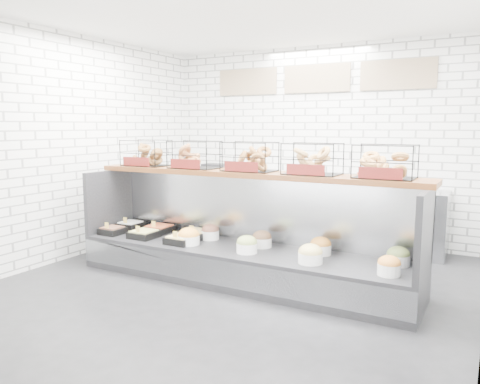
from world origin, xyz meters
The scene contains 5 objects.
ground centered at (0.00, 0.00, 0.00)m, with size 5.50×5.50×0.00m, color black.
room_shell centered at (0.00, 0.60, 2.06)m, with size 5.02×5.51×3.01m.
display_case centered at (-0.01, 0.34, 0.33)m, with size 4.00×0.90×1.20m.
bagel_shelf centered at (0.00, 0.52, 1.38)m, with size 4.10×0.50×0.40m.
prep_counter centered at (-0.01, 2.43, 0.47)m, with size 4.00×0.60×1.20m.
Camera 1 is at (2.52, -4.26, 1.79)m, focal length 35.00 mm.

